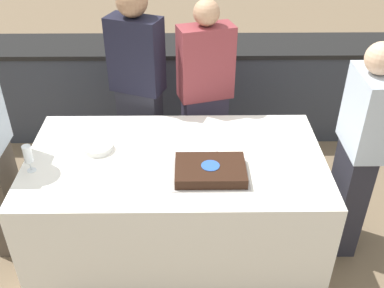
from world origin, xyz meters
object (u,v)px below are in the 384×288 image
(person_seated_right, at_px, (358,153))
(person_cutting_cake, at_px, (205,97))
(wine_glass, at_px, (28,155))
(cake, at_px, (210,170))
(plate_stack, at_px, (98,147))
(person_standing_back, at_px, (138,90))

(person_seated_right, bearing_deg, person_cutting_cake, -127.72)
(wine_glass, bearing_deg, person_cutting_cake, 38.62)
(wine_glass, distance_m, person_seated_right, 2.10)
(cake, distance_m, plate_stack, 0.79)
(person_seated_right, bearing_deg, plate_stack, -92.86)
(cake, height_order, wine_glass, wine_glass)
(wine_glass, height_order, person_standing_back, person_standing_back)
(plate_stack, distance_m, person_seated_right, 1.71)
(plate_stack, xyz_separation_m, person_standing_back, (0.22, 0.67, 0.09))
(plate_stack, bearing_deg, cake, -20.77)
(person_cutting_cake, bearing_deg, person_standing_back, -16.32)
(plate_stack, distance_m, wine_glass, 0.45)
(cake, xyz_separation_m, plate_stack, (-0.74, 0.28, -0.01))
(plate_stack, bearing_deg, person_cutting_cake, 42.17)
(wine_glass, relative_size, person_cutting_cake, 0.12)
(person_cutting_cake, bearing_deg, person_seated_right, 125.96)
(wine_glass, xyz_separation_m, person_cutting_cake, (1.12, 0.89, -0.08))
(wine_glass, bearing_deg, person_standing_back, 56.26)
(person_standing_back, bearing_deg, wine_glass, 77.97)
(person_cutting_cake, height_order, person_standing_back, person_standing_back)
(person_standing_back, bearing_deg, cake, 140.50)
(person_seated_right, relative_size, person_standing_back, 0.92)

